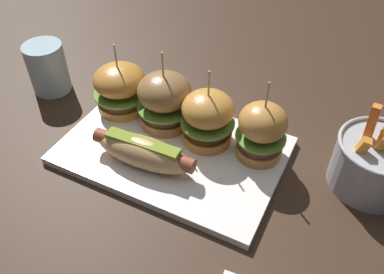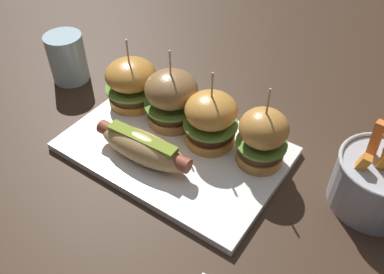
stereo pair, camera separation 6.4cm
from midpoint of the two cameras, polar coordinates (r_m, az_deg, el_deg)
name	(u,v)px [view 1 (the left image)]	position (r m, az deg, el deg)	size (l,w,h in m)	color
ground_plane	(173,153)	(0.69, -5.37, -2.47)	(3.00, 3.00, 0.00)	#382619
platter_main	(173,151)	(0.69, -5.41, -2.06)	(0.37, 0.24, 0.01)	white
hot_dog	(143,151)	(0.64, -9.77, -2.18)	(0.18, 0.06, 0.05)	tan
slider_far_left	(120,87)	(0.75, -12.61, 6.81)	(0.10, 0.10, 0.13)	#C98533
slider_center_left	(165,100)	(0.70, -6.53, 5.19)	(0.10, 0.10, 0.14)	olive
slider_center_right	(208,118)	(0.66, -0.51, 2.67)	(0.09, 0.09, 0.14)	#CD8A39
slider_far_right	(262,131)	(0.64, 7.08, 0.76)	(0.08, 0.08, 0.14)	#C6873D
fries_bucket	(375,163)	(0.66, 22.19, -3.56)	(0.13, 0.13, 0.14)	#A8AAB2
water_glass	(48,68)	(0.87, -21.92, 9.04)	(0.08, 0.08, 0.10)	silver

